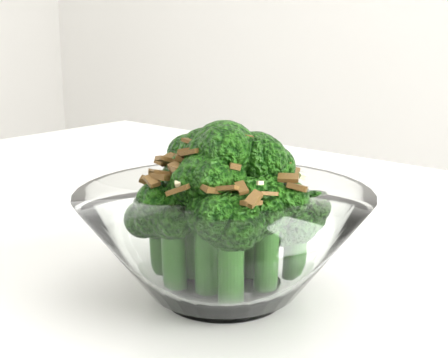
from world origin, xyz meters
The scene contains 2 objects.
table centered at (-0.08, 0.13, 0.68)m, with size 1.34×1.03×0.75m.
broccoli_dish centered at (0.02, -0.03, 0.81)m, with size 0.22×0.22×0.14m.
Camera 1 is at (0.26, -0.46, 0.97)m, focal length 55.00 mm.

